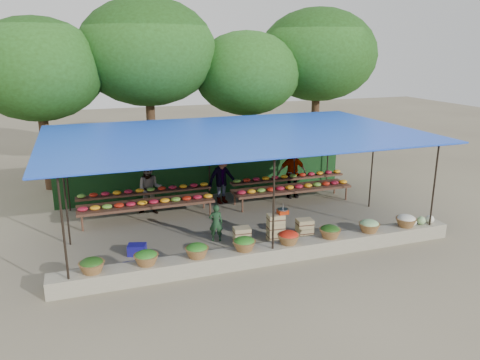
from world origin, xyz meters
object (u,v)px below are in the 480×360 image
object	(u,v)px
crate_counter	(275,230)
blue_crate_back	(137,250)
vendor_seated	(216,223)
blue_crate_front	(136,271)
weighing_scale	(283,211)

from	to	relation	value
crate_counter	blue_crate_back	world-z (taller)	crate_counter
vendor_seated	blue_crate_back	size ratio (longest dim) A/B	2.30
crate_counter	vendor_seated	size ratio (longest dim) A/B	2.24
vendor_seated	crate_counter	bearing A→B (deg)	174.28
blue_crate_front	blue_crate_back	size ratio (longest dim) A/B	1.24
vendor_seated	blue_crate_front	size ratio (longest dim) A/B	1.85
vendor_seated	blue_crate_back	bearing A→B (deg)	17.65
crate_counter	blue_crate_back	size ratio (longest dim) A/B	5.15
crate_counter	vendor_seated	bearing A→B (deg)	161.49
vendor_seated	blue_crate_back	xyz separation A→B (m)	(-2.21, -0.19, -0.39)
crate_counter	weighing_scale	xyz separation A→B (m)	(0.23, -0.00, 0.53)
crate_counter	blue_crate_back	xyz separation A→B (m)	(-3.76, 0.33, -0.17)
blue_crate_front	blue_crate_back	xyz separation A→B (m)	(0.19, 1.29, -0.03)
weighing_scale	crate_counter	bearing A→B (deg)	180.00
weighing_scale	blue_crate_back	world-z (taller)	weighing_scale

